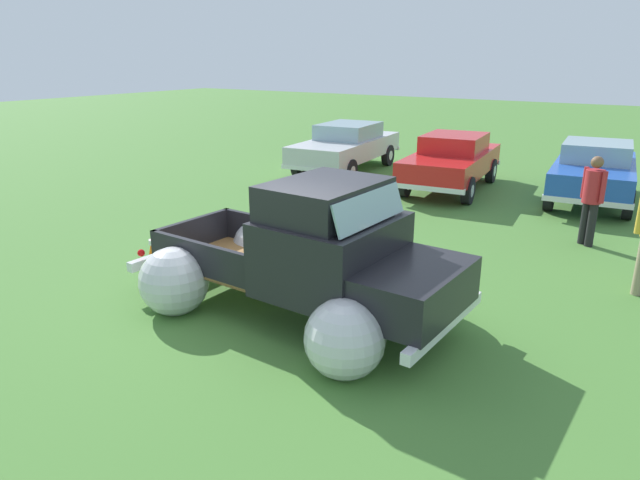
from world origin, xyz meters
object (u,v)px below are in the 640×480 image
object	(u,v)px
show_car_2	(594,170)
spectator_0	(592,195)
lane_cone_1	(154,248)
vintage_pickup_truck	(315,267)
show_car_1	(452,160)
show_car_0	(346,145)
lane_cone_0	(320,240)

from	to	relation	value
show_car_2	spectator_0	bearing A→B (deg)	1.87
spectator_0	show_car_2	bearing A→B (deg)	-135.21
spectator_0	lane_cone_1	distance (m)	7.90
show_car_2	spectator_0	xyz separation A→B (m)	(0.45, -3.64, 0.18)
vintage_pickup_truck	show_car_1	world-z (taller)	vintage_pickup_truck
show_car_0	lane_cone_0	distance (m)	7.85
show_car_1	lane_cone_1	distance (m)	8.51
vintage_pickup_truck	spectator_0	distance (m)	5.96
spectator_0	show_car_0	bearing A→B (deg)	-79.00
spectator_0	lane_cone_0	size ratio (longest dim) A/B	2.66
show_car_1	spectator_0	world-z (taller)	spectator_0
vintage_pickup_truck	show_car_2	bearing A→B (deg)	79.72
show_car_2	lane_cone_0	size ratio (longest dim) A/B	6.82
vintage_pickup_truck	show_car_1	distance (m)	8.55
show_car_2	spectator_0	distance (m)	3.67
show_car_2	lane_cone_1	bearing A→B (deg)	-37.29
show_car_1	spectator_0	xyz separation A→B (m)	(3.80, -3.07, 0.18)
show_car_0	lane_cone_0	world-z (taller)	show_car_0
show_car_0	show_car_2	bearing A→B (deg)	84.23
show_car_2	lane_cone_0	xyz separation A→B (m)	(-3.39, -6.92, -0.47)
show_car_1	spectator_0	distance (m)	4.89
vintage_pickup_truck	show_car_0	xyz separation A→B (m)	(-4.83, 9.10, 0.03)
show_car_1	show_car_2	distance (m)	3.40
show_car_0	show_car_2	world-z (taller)	same
show_car_1	lane_cone_0	distance (m)	6.37
show_car_0	spectator_0	size ratio (longest dim) A/B	2.82
show_car_1	show_car_2	bearing A→B (deg)	94.01
show_car_1	lane_cone_1	bearing A→B (deg)	-20.18
lane_cone_1	show_car_1	bearing A→B (deg)	75.33
show_car_0	lane_cone_1	distance (m)	8.99
vintage_pickup_truck	lane_cone_1	distance (m)	3.44
vintage_pickup_truck	lane_cone_1	size ratio (longest dim) A/B	7.47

